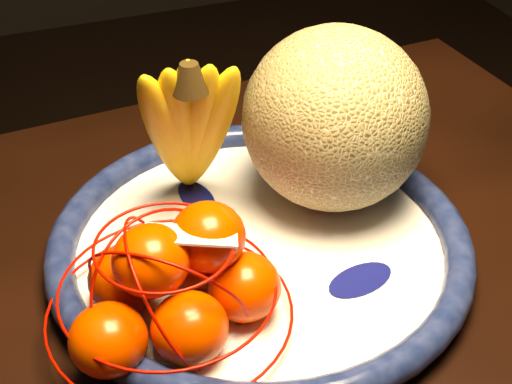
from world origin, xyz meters
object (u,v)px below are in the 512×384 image
object	(u,v)px
cantaloupe	(335,119)
banana_bunch	(188,123)
fruit_bowl	(260,245)
mandarin_bag	(174,285)

from	to	relation	value
cantaloupe	banana_bunch	world-z (taller)	banana_bunch
fruit_bowl	mandarin_bag	distance (m)	0.12
banana_bunch	cantaloupe	bearing A→B (deg)	-5.23
banana_bunch	mandarin_bag	xyz separation A→B (m)	(-0.06, -0.15, -0.05)
fruit_bowl	cantaloupe	xyz separation A→B (m)	(0.10, 0.05, 0.09)
fruit_bowl	banana_bunch	bearing A→B (deg)	114.29
fruit_bowl	banana_bunch	xyz separation A→B (m)	(-0.04, 0.08, 0.09)
fruit_bowl	mandarin_bag	size ratio (longest dim) A/B	1.92
fruit_bowl	cantaloupe	size ratio (longest dim) A/B	2.22
banana_bunch	mandarin_bag	size ratio (longest dim) A/B	0.90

